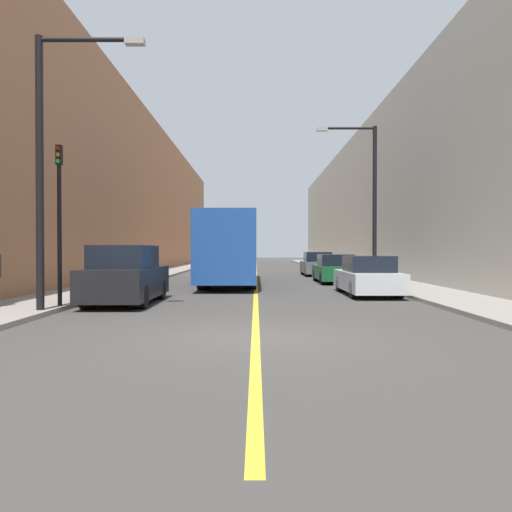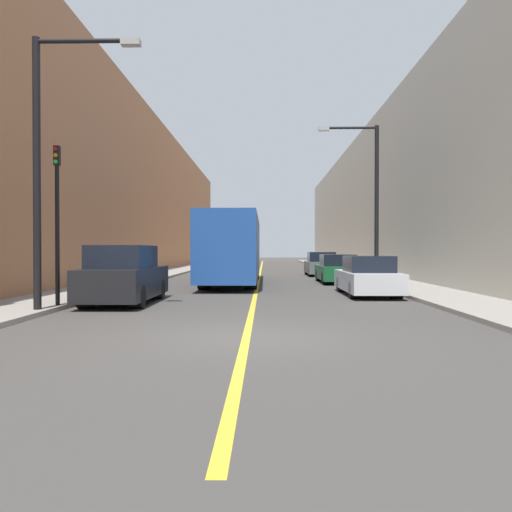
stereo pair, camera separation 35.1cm
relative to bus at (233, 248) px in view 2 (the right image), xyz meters
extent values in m
plane|color=#3F3D3A|center=(1.23, -15.23, -1.77)|extent=(200.00, 200.00, 0.00)
cube|color=gray|center=(-5.38, 14.77, -1.71)|extent=(2.61, 72.00, 0.13)
cube|color=gray|center=(7.84, 14.77, -1.71)|extent=(2.61, 72.00, 0.13)
cube|color=#B2724C|center=(-8.69, 14.77, 4.20)|extent=(4.00, 72.00, 11.96)
cube|color=#B7B2A3|center=(11.14, 14.77, 3.72)|extent=(4.00, 72.00, 10.99)
cube|color=gold|center=(1.23, 14.77, -1.77)|extent=(0.16, 72.00, 0.01)
cube|color=#1E4793|center=(0.00, 0.01, 0.04)|extent=(2.50, 11.92, 2.96)
cube|color=black|center=(0.00, -5.92, 0.55)|extent=(2.13, 0.04, 1.33)
cylinder|color=black|center=(-0.98, -3.69, -1.22)|extent=(0.55, 1.10, 1.10)
cylinder|color=black|center=(0.98, -3.69, -1.22)|extent=(0.55, 1.10, 1.10)
cylinder|color=black|center=(-0.98, 3.70, -1.22)|extent=(0.55, 1.10, 1.10)
cylinder|color=black|center=(0.98, 3.70, -1.22)|extent=(0.55, 1.10, 1.10)
cube|color=black|center=(-2.83, -9.25, -1.11)|extent=(1.87, 4.50, 0.93)
cube|color=black|center=(-2.83, -9.47, -0.30)|extent=(1.65, 2.47, 0.69)
cube|color=black|center=(-2.83, -11.47, -0.94)|extent=(1.59, 0.04, 0.42)
cylinder|color=black|center=(-3.56, -10.64, -1.43)|extent=(0.41, 0.68, 0.68)
cylinder|color=black|center=(-2.10, -10.64, -1.43)|extent=(0.41, 0.68, 0.68)
cylinder|color=black|center=(-3.56, -7.86, -1.43)|extent=(0.41, 0.68, 0.68)
cylinder|color=black|center=(-2.10, -7.86, -1.43)|extent=(0.41, 0.68, 0.68)
cube|color=silver|center=(5.40, -6.24, -1.24)|extent=(1.80, 4.63, 0.69)
cube|color=black|center=(5.40, -6.47, -0.60)|extent=(1.58, 2.08, 0.59)
cube|color=black|center=(5.40, -8.52, -1.12)|extent=(1.53, 0.04, 0.31)
cylinder|color=black|center=(4.70, -7.67, -1.46)|extent=(0.40, 0.62, 0.62)
cylinder|color=black|center=(6.10, -7.67, -1.46)|extent=(0.40, 0.62, 0.62)
cylinder|color=black|center=(4.70, -4.80, -1.46)|extent=(0.40, 0.62, 0.62)
cylinder|color=black|center=(6.10, -4.80, -1.46)|extent=(0.40, 0.62, 0.62)
cube|color=#145128|center=(5.29, 0.78, -1.24)|extent=(1.85, 4.54, 0.69)
cube|color=black|center=(5.29, 0.55, -0.61)|extent=(1.63, 2.04, 0.58)
cube|color=black|center=(5.29, -1.46, -1.12)|extent=(1.57, 0.04, 0.31)
cylinder|color=black|center=(4.57, -0.63, -1.46)|extent=(0.41, 0.62, 0.62)
cylinder|color=black|center=(6.01, -0.63, -1.46)|extent=(0.41, 0.62, 0.62)
cylinder|color=black|center=(4.57, 2.19, -1.46)|extent=(0.41, 0.62, 0.62)
cylinder|color=black|center=(6.01, 2.19, -1.46)|extent=(0.41, 0.62, 0.62)
cube|color=#51565B|center=(5.24, 7.80, -1.22)|extent=(1.87, 4.35, 0.74)
cube|color=black|center=(5.24, 7.58, -0.54)|extent=(1.65, 1.96, 0.63)
cube|color=black|center=(5.24, 5.65, -1.09)|extent=(1.59, 0.04, 0.33)
cylinder|color=black|center=(4.51, 6.45, -1.46)|extent=(0.41, 0.62, 0.62)
cylinder|color=black|center=(5.97, 6.45, -1.46)|extent=(0.41, 0.62, 0.62)
cylinder|color=black|center=(4.51, 9.14, -1.46)|extent=(0.41, 0.62, 0.62)
cylinder|color=black|center=(5.97, 9.14, -1.46)|extent=(0.41, 0.62, 0.62)
cylinder|color=black|center=(-4.38, -11.92, 1.90)|extent=(0.20, 0.20, 7.10)
cylinder|color=black|center=(-3.14, -11.92, 5.35)|extent=(2.48, 0.12, 0.12)
cube|color=#999993|center=(-1.90, -11.92, 5.30)|extent=(0.50, 0.24, 0.16)
cylinder|color=black|center=(6.83, -1.34, 2.05)|extent=(0.20, 0.20, 7.39)
cylinder|color=black|center=(5.59, -1.34, 5.64)|extent=(2.48, 0.12, 0.12)
cube|color=#999993|center=(4.35, -1.34, 5.59)|extent=(0.50, 0.24, 0.16)
cylinder|color=black|center=(-4.28, -10.89, 0.33)|extent=(0.12, 0.12, 3.94)
cube|color=black|center=(-4.28, -10.89, 2.57)|extent=(0.16, 0.16, 0.55)
cylinder|color=#B21919|center=(-4.28, -10.97, 2.75)|extent=(0.11, 0.02, 0.11)
cylinder|color=gold|center=(-4.28, -10.97, 2.57)|extent=(0.11, 0.02, 0.11)
cylinder|color=#26E53F|center=(-4.28, -10.97, 2.39)|extent=(0.11, 0.02, 0.11)
camera|label=1|loc=(1.24, -24.86, -0.08)|focal=35.00mm
camera|label=2|loc=(1.59, -24.85, -0.08)|focal=35.00mm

